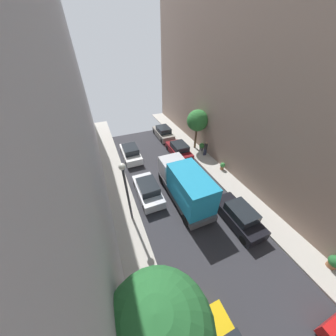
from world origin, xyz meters
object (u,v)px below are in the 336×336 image
object	(u,v)px
parked_car_left_2	(148,190)
parked_car_left_3	(131,153)
potted_plant_3	(202,146)
lamp_post	(126,185)
parked_car_right_2	(179,150)
potted_plant_1	(335,262)
parked_car_right_3	(163,133)
street_tree_0	(158,331)
pedestrian	(206,148)
potted_plant_4	(222,166)
delivery_truck	(185,185)
street_tree_1	(197,121)
parked_car_right_1	(239,216)

from	to	relation	value
parked_car_left_2	parked_car_left_3	distance (m)	6.57
potted_plant_3	lamp_post	size ratio (longest dim) A/B	0.18
parked_car_left_3	parked_car_right_2	size ratio (longest dim) A/B	1.00
potted_plant_1	lamp_post	bearing A→B (deg)	141.56
parked_car_right_3	street_tree_0	distance (m)	21.43
pedestrian	street_tree_0	bearing A→B (deg)	-128.77
parked_car_left_2	potted_plant_4	distance (m)	8.31
parked_car_left_2	delivery_truck	world-z (taller)	delivery_truck
street_tree_0	potted_plant_4	bearing A→B (deg)	43.19
parked_car_right_2	potted_plant_3	world-z (taller)	parked_car_right_2
parked_car_right_3	delivery_truck	distance (m)	12.10
parked_car_left_3	pedestrian	size ratio (longest dim) A/B	2.44
street_tree_0	street_tree_1	bearing A→B (deg)	55.67
street_tree_1	potted_plant_1	world-z (taller)	street_tree_1
parked_car_right_3	lamp_post	xyz separation A→B (m)	(-7.30, -11.92, 2.85)
parked_car_right_2	lamp_post	bearing A→B (deg)	-136.72
parked_car_right_2	street_tree_0	xyz separation A→B (m)	(-7.81, -14.50, 4.03)
parked_car_right_3	street_tree_1	size ratio (longest dim) A/B	0.88
parked_car_right_1	street_tree_1	size ratio (longest dim) A/B	0.88
parked_car_right_2	potted_plant_3	xyz separation A→B (m)	(2.99, -0.19, -0.08)
potted_plant_4	parked_car_left_3	bearing A→B (deg)	143.93
potted_plant_3	lamp_post	distance (m)	12.62
potted_plant_3	potted_plant_4	xyz separation A→B (m)	(-0.10, -4.27, -0.04)
parked_car_left_3	potted_plant_4	world-z (taller)	parked_car_left_3
parked_car_left_3	lamp_post	size ratio (longest dim) A/B	0.82
parked_car_right_2	street_tree_0	size ratio (longest dim) A/B	0.67
parked_car_right_1	pedestrian	distance (m)	9.28
parked_car_right_1	lamp_post	size ratio (longest dim) A/B	0.82
pedestrian	street_tree_1	world-z (taller)	street_tree_1
potted_plant_1	parked_car_right_1	bearing A→B (deg)	121.79
parked_car_right_1	delivery_truck	distance (m)	4.56
delivery_truck	street_tree_0	distance (m)	9.78
pedestrian	potted_plant_3	xyz separation A→B (m)	(0.25, 1.17, -0.44)
delivery_truck	potted_plant_4	distance (m)	6.14
pedestrian	potted_plant_1	size ratio (longest dim) A/B	1.83
parked_car_left_2	pedestrian	size ratio (longest dim) A/B	2.44
parked_car_left_2	delivery_truck	size ratio (longest dim) A/B	0.64
parked_car_left_2	pedestrian	world-z (taller)	pedestrian
delivery_truck	lamp_post	size ratio (longest dim) A/B	1.28
parked_car_right_1	parked_car_right_3	world-z (taller)	same
street_tree_1	lamp_post	world-z (taller)	lamp_post
street_tree_1	potted_plant_4	world-z (taller)	street_tree_1
parked_car_left_3	parked_car_left_2	bearing A→B (deg)	-90.00
parked_car_right_1	potted_plant_3	bearing A→B (deg)	73.39
delivery_truck	street_tree_1	size ratio (longest dim) A/B	1.39
delivery_truck	potted_plant_1	world-z (taller)	delivery_truck
parked_car_left_2	potted_plant_3	world-z (taller)	parked_car_left_2
parked_car_right_2	potted_plant_4	bearing A→B (deg)	-57.07
street_tree_0	delivery_truck	bearing A→B (deg)	56.76
pedestrian	parked_car_right_1	bearing A→B (deg)	-107.21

